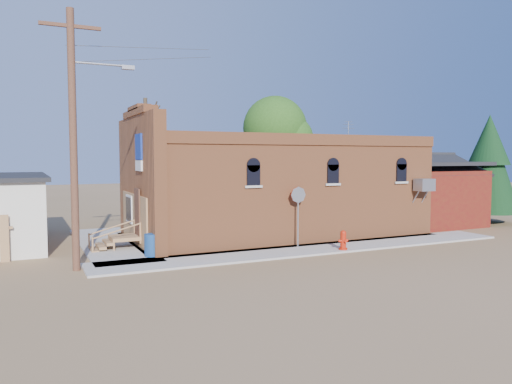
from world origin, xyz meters
name	(u,v)px	position (x,y,z in m)	size (l,w,h in m)	color
ground	(297,257)	(0.00, 0.00, 0.00)	(120.00, 120.00, 0.00)	brown
sidewalk_south	(317,249)	(1.50, 0.90, 0.04)	(19.00, 2.20, 0.08)	#9E9991
sidewalk_west	(110,244)	(-6.30, 6.00, 0.04)	(2.60, 10.00, 0.08)	#9E9991
brick_bar	(271,189)	(1.64, 5.49, 2.34)	(16.40, 7.97, 6.30)	#AD5E34
red_shed	(419,186)	(11.50, 5.50, 2.27)	(5.40, 6.40, 4.30)	#5D1110
utility_pole	(75,134)	(-8.14, 1.20, 4.77)	(3.12, 0.26, 9.00)	#44281B
tree_bare_near	(146,124)	(-3.00, 13.00, 5.96)	(2.80, 2.80, 7.65)	#493E2A
tree_leafy	(275,128)	(6.00, 13.50, 5.93)	(4.40, 4.40, 8.15)	#493E2A
evergreen_tree	(489,161)	(15.50, 4.00, 3.71)	(3.60, 3.60, 6.50)	#493E2A
fire_hydrant	(343,240)	(2.30, 0.11, 0.48)	(0.48, 0.48, 0.82)	#B41D0A
stop_sign	(298,201)	(0.96, 1.60, 2.08)	(0.71, 0.09, 2.61)	gray
trash_barrel	(152,245)	(-5.30, 2.20, 0.52)	(0.57, 0.57, 0.88)	navy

